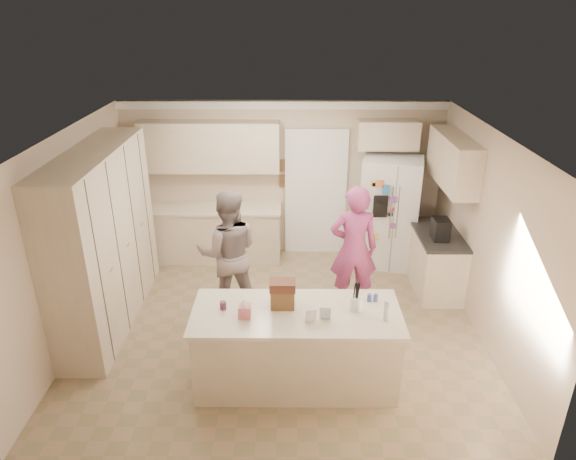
{
  "coord_description": "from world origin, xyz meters",
  "views": [
    {
      "loc": [
        0.14,
        -5.82,
        4.0
      ],
      "look_at": [
        0.1,
        0.35,
        1.25
      ],
      "focal_mm": 32.0,
      "sensor_mm": 36.0,
      "label": 1
    }
  ],
  "objects_px": {
    "utensil_crock": "(356,304)",
    "dollhouse_body": "(283,298)",
    "tissue_box": "(245,311)",
    "refrigerator": "(389,213)",
    "teen_boy": "(228,253)",
    "coffee_maker": "(441,229)",
    "island_base": "(296,348)",
    "teen_girl": "(354,249)"
  },
  "relations": [
    {
      "from": "tissue_box",
      "to": "teen_boy",
      "type": "relative_size",
      "value": 0.08
    },
    {
      "from": "tissue_box",
      "to": "teen_girl",
      "type": "distance_m",
      "value": 2.16
    },
    {
      "from": "island_base",
      "to": "utensil_crock",
      "type": "relative_size",
      "value": 14.67
    },
    {
      "from": "coffee_maker",
      "to": "teen_girl",
      "type": "xyz_separation_m",
      "value": [
        -1.25,
        -0.31,
        -0.16
      ]
    },
    {
      "from": "refrigerator",
      "to": "coffee_maker",
      "type": "relative_size",
      "value": 6.0
    },
    {
      "from": "coffee_maker",
      "to": "teen_boy",
      "type": "relative_size",
      "value": 0.17
    },
    {
      "from": "utensil_crock",
      "to": "teen_girl",
      "type": "distance_m",
      "value": 1.55
    },
    {
      "from": "utensil_crock",
      "to": "teen_boy",
      "type": "height_order",
      "value": "teen_boy"
    },
    {
      "from": "tissue_box",
      "to": "teen_boy",
      "type": "distance_m",
      "value": 1.63
    },
    {
      "from": "refrigerator",
      "to": "dollhouse_body",
      "type": "height_order",
      "value": "refrigerator"
    },
    {
      "from": "coffee_maker",
      "to": "tissue_box",
      "type": "xyz_separation_m",
      "value": [
        -2.6,
        -2.0,
        -0.07
      ]
    },
    {
      "from": "utensil_crock",
      "to": "tissue_box",
      "type": "distance_m",
      "value": 1.21
    },
    {
      "from": "refrigerator",
      "to": "teen_girl",
      "type": "distance_m",
      "value": 1.53
    },
    {
      "from": "dollhouse_body",
      "to": "teen_girl",
      "type": "bearing_deg",
      "value": 57.47
    },
    {
      "from": "island_base",
      "to": "teen_boy",
      "type": "relative_size",
      "value": 1.23
    },
    {
      "from": "refrigerator",
      "to": "teen_boy",
      "type": "bearing_deg",
      "value": -135.63
    },
    {
      "from": "teen_boy",
      "to": "teen_girl",
      "type": "bearing_deg",
      "value": 177.67
    },
    {
      "from": "teen_boy",
      "to": "tissue_box",
      "type": "bearing_deg",
      "value": 97.01
    },
    {
      "from": "coffee_maker",
      "to": "dollhouse_body",
      "type": "relative_size",
      "value": 1.15
    },
    {
      "from": "refrigerator",
      "to": "teen_boy",
      "type": "xyz_separation_m",
      "value": [
        -2.43,
        -1.45,
        -0.01
      ]
    },
    {
      "from": "teen_girl",
      "to": "island_base",
      "type": "bearing_deg",
      "value": 61.41
    },
    {
      "from": "refrigerator",
      "to": "coffee_maker",
      "type": "xyz_separation_m",
      "value": [
        0.53,
        -1.03,
        0.17
      ]
    },
    {
      "from": "refrigerator",
      "to": "dollhouse_body",
      "type": "bearing_deg",
      "value": -106.95
    },
    {
      "from": "island_base",
      "to": "dollhouse_body",
      "type": "bearing_deg",
      "value": 146.31
    },
    {
      "from": "island_base",
      "to": "teen_boy",
      "type": "distance_m",
      "value": 1.8
    },
    {
      "from": "dollhouse_body",
      "to": "teen_boy",
      "type": "height_order",
      "value": "teen_boy"
    },
    {
      "from": "refrigerator",
      "to": "island_base",
      "type": "bearing_deg",
      "value": -103.82
    },
    {
      "from": "island_base",
      "to": "dollhouse_body",
      "type": "relative_size",
      "value": 8.46
    },
    {
      "from": "tissue_box",
      "to": "teen_boy",
      "type": "bearing_deg",
      "value": 102.68
    },
    {
      "from": "utensil_crock",
      "to": "tissue_box",
      "type": "relative_size",
      "value": 1.07
    },
    {
      "from": "refrigerator",
      "to": "tissue_box",
      "type": "distance_m",
      "value": 3.67
    },
    {
      "from": "teen_boy",
      "to": "island_base",
      "type": "bearing_deg",
      "value": 115.71
    },
    {
      "from": "dollhouse_body",
      "to": "teen_boy",
      "type": "distance_m",
      "value": 1.59
    },
    {
      "from": "island_base",
      "to": "utensil_crock",
      "type": "xyz_separation_m",
      "value": [
        0.65,
        0.05,
        0.56
      ]
    },
    {
      "from": "tissue_box",
      "to": "teen_girl",
      "type": "height_order",
      "value": "teen_girl"
    },
    {
      "from": "coffee_maker",
      "to": "teen_girl",
      "type": "bearing_deg",
      "value": -165.93
    },
    {
      "from": "utensil_crock",
      "to": "coffee_maker",
      "type": "bearing_deg",
      "value": 52.88
    },
    {
      "from": "utensil_crock",
      "to": "dollhouse_body",
      "type": "height_order",
      "value": "dollhouse_body"
    },
    {
      "from": "coffee_maker",
      "to": "teen_girl",
      "type": "height_order",
      "value": "teen_girl"
    },
    {
      "from": "coffee_maker",
      "to": "island_base",
      "type": "relative_size",
      "value": 0.14
    },
    {
      "from": "island_base",
      "to": "teen_girl",
      "type": "relative_size",
      "value": 1.21
    },
    {
      "from": "island_base",
      "to": "tissue_box",
      "type": "bearing_deg",
      "value": -169.7
    }
  ]
}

